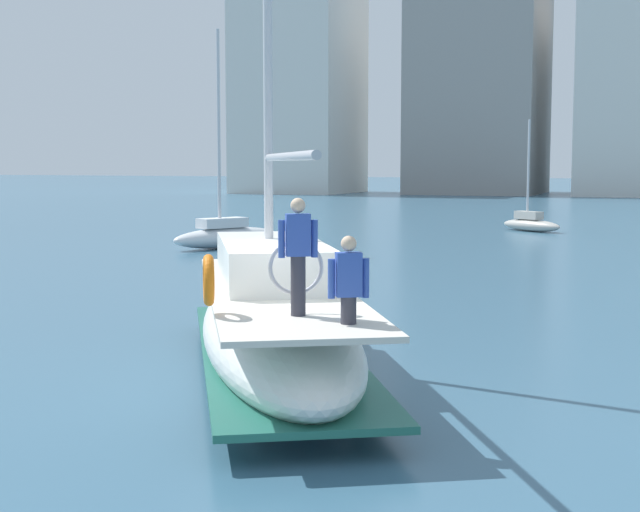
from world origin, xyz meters
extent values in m
plane|color=#38607A|center=(0.00, 0.00, 0.00)|extent=(400.00, 400.00, 0.00)
ellipsoid|color=white|center=(-0.29, 0.89, 0.70)|extent=(6.86, 9.52, 1.40)
cube|color=#236656|center=(-0.29, 0.89, 0.39)|extent=(6.78, 9.37, 0.10)
cube|color=beige|center=(-0.29, 0.89, 1.44)|extent=(6.45, 9.01, 0.08)
cube|color=white|center=(-0.65, 1.52, 1.83)|extent=(3.61, 4.58, 0.70)
cylinder|color=#B7B7BC|center=(0.54, -0.56, 3.60)|extent=(2.97, 5.06, 0.12)
cylinder|color=silver|center=(-2.49, 4.73, 1.95)|extent=(0.81, 0.50, 0.06)
torus|color=orange|center=(0.00, -1.98, 1.95)|extent=(0.47, 0.68, 0.70)
cylinder|color=#33333D|center=(1.14, -1.60, 1.88)|extent=(0.20, 0.20, 0.80)
cube|color=#3351AD|center=(1.14, -1.60, 2.56)|extent=(0.38, 0.33, 0.56)
sphere|color=beige|center=(1.14, -1.60, 2.95)|extent=(0.20, 0.20, 0.20)
cylinder|color=#3351AD|center=(0.95, -1.71, 2.51)|extent=(0.09, 0.09, 0.50)
cylinder|color=#3351AD|center=(1.33, -1.50, 2.51)|extent=(0.09, 0.09, 0.50)
cylinder|color=#33333D|center=(1.97, -1.96, 1.66)|extent=(0.20, 0.20, 0.35)
cube|color=#3351AD|center=(1.97, -1.96, 2.11)|extent=(0.38, 0.33, 0.56)
sphere|color=beige|center=(1.97, -1.96, 2.50)|extent=(0.20, 0.20, 0.20)
cylinder|color=#3351AD|center=(1.78, -2.07, 2.06)|extent=(0.09, 0.09, 0.50)
cylinder|color=#3351AD|center=(2.16, -1.85, 2.06)|extent=(0.09, 0.09, 0.50)
torus|color=silver|center=(1.02, -1.40, 2.10)|extent=(0.69, 0.43, 0.76)
ellipsoid|color=#B7B2A8|center=(-1.10, 34.91, 0.31)|extent=(3.62, 2.99, 0.62)
cube|color=#B7B2A8|center=(-1.26, 35.02, 0.82)|extent=(1.58, 1.38, 0.40)
cylinder|color=silver|center=(-1.33, 35.08, 3.16)|extent=(0.11, 0.11, 5.08)
ellipsoid|color=silver|center=(-11.44, 21.10, 0.43)|extent=(3.46, 5.26, 0.85)
cube|color=silver|center=(-11.56, 20.86, 1.05)|extent=(1.66, 2.24, 0.40)
cylinder|color=silver|center=(-11.62, 20.74, 4.85)|extent=(0.13, 0.13, 7.99)
cube|color=silver|center=(-35.41, 86.97, 12.11)|extent=(12.23, 13.66, 24.22)
cube|color=gray|center=(-15.45, 92.22, 11.52)|extent=(13.93, 16.02, 23.04)
cube|color=silver|center=(0.65, 91.49, 10.98)|extent=(9.90, 14.47, 21.95)
camera|label=1|loc=(5.79, -12.80, 3.51)|focal=51.66mm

